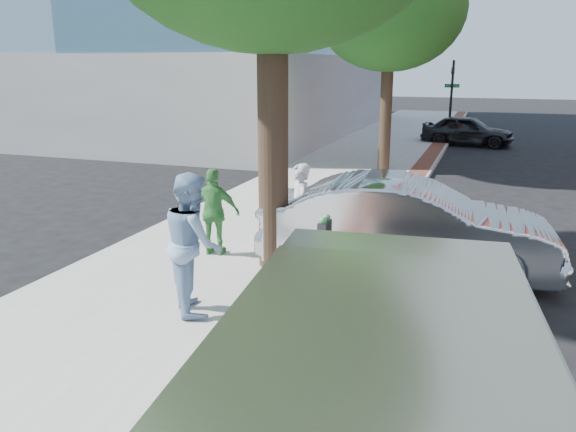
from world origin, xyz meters
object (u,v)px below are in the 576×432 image
at_px(person_gray, 300,210).
at_px(bg_car, 467,130).
at_px(person_officer, 193,243).
at_px(sedan_silver, 407,226).
at_px(parking_meter, 324,245).
at_px(person_green, 214,212).

distance_m(person_gray, bg_car, 17.68).
height_order(person_officer, sedan_silver, person_officer).
distance_m(parking_meter, person_gray, 2.64).
bearing_deg(person_green, bg_car, -110.13).
xyz_separation_m(person_officer, sedan_silver, (2.59, 2.98, -0.32)).
bearing_deg(person_officer, person_green, -17.22).
bearing_deg(bg_car, parking_meter, -176.51).
bearing_deg(person_officer, parking_meter, -114.64).
relative_size(parking_meter, person_gray, 0.85).
height_order(parking_meter, sedan_silver, sedan_silver).
bearing_deg(person_green, person_gray, -171.59).
relative_size(person_green, sedan_silver, 0.32).
xyz_separation_m(parking_meter, person_officer, (-1.82, -0.41, -0.05)).
relative_size(person_gray, bg_car, 0.43).
bearing_deg(person_gray, person_green, -103.37).
height_order(person_officer, bg_car, person_officer).
relative_size(person_gray, sedan_silver, 0.34).
relative_size(parking_meter, sedan_silver, 0.29).
distance_m(person_officer, person_green, 2.47).
bearing_deg(sedan_silver, person_gray, 91.59).
xyz_separation_m(person_gray, person_officer, (-0.67, -2.77, 0.14)).
relative_size(parking_meter, person_officer, 0.73).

